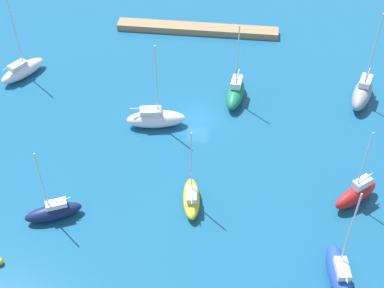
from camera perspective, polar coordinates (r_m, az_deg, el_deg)
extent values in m
plane|color=#19567F|center=(62.86, 0.63, 2.71)|extent=(160.00, 160.00, 0.00)
cube|color=#997A56|center=(77.83, 0.56, 11.95)|extent=(22.46, 2.19, 0.90)
ellipsoid|color=white|center=(61.38, -3.80, 2.62)|extent=(6.83, 3.24, 1.95)
cube|color=silver|center=(60.60, -4.35, 3.48)|extent=(2.55, 1.66, 0.51)
cylinder|color=silver|center=(58.07, -3.71, 6.62)|extent=(0.16, 0.16, 8.68)
cylinder|color=silver|center=(60.36, -5.04, 3.74)|extent=(3.08, 0.69, 0.13)
ellipsoid|color=#19724C|center=(65.04, 4.55, 5.26)|extent=(2.58, 5.96, 1.92)
cube|color=silver|center=(64.58, 4.69, 6.46)|extent=(1.39, 2.20, 0.81)
cylinder|color=silver|center=(61.77, 4.77, 8.88)|extent=(0.14, 0.14, 8.42)
cylinder|color=silver|center=(64.71, 4.80, 7.14)|extent=(0.40, 2.63, 0.11)
ellipsoid|color=red|center=(55.38, 16.74, -5.12)|extent=(4.97, 4.58, 2.07)
cube|color=silver|center=(54.60, 17.34, -3.91)|extent=(2.03, 1.92, 0.84)
cylinder|color=silver|center=(51.98, 17.55, -1.82)|extent=(0.13, 0.13, 7.24)
cylinder|color=silver|center=(54.39, 17.68, -3.36)|extent=(1.56, 1.37, 0.10)
ellipsoid|color=gray|center=(67.55, 17.34, 5.03)|extent=(3.80, 6.50, 2.32)
cube|color=silver|center=(67.07, 17.69, 6.28)|extent=(1.83, 2.49, 0.72)
cylinder|color=silver|center=(63.97, 18.39, 9.06)|extent=(0.15, 0.15, 9.60)
cylinder|color=silver|center=(67.31, 17.89, 6.92)|extent=(0.98, 2.79, 0.12)
ellipsoid|color=yellow|center=(53.09, -0.07, -5.74)|extent=(2.28, 5.30, 1.54)
cube|color=silver|center=(52.03, -0.06, -5.32)|extent=(1.20, 1.96, 0.56)
cylinder|color=silver|center=(49.93, -0.08, -2.07)|extent=(0.12, 0.12, 7.58)
cylinder|color=silver|center=(51.41, -0.05, -5.37)|extent=(0.40, 2.23, 0.10)
ellipsoid|color=#2347B2|center=(49.38, 15.04, -12.84)|extent=(2.49, 6.00, 1.94)
cube|color=silver|center=(48.11, 15.43, -12.44)|extent=(1.32, 2.21, 0.60)
cylinder|color=silver|center=(45.35, 16.18, -8.71)|extent=(0.14, 0.14, 8.78)
cylinder|color=silver|center=(47.51, 15.64, -12.58)|extent=(0.42, 2.42, 0.11)
ellipsoid|color=#141E4C|center=(53.63, -14.29, -6.94)|extent=(5.53, 3.60, 1.53)
cube|color=silver|center=(52.84, -14.02, -6.12)|extent=(2.14, 1.64, 0.55)
cylinder|color=silver|center=(50.51, -15.41, -3.85)|extent=(0.13, 0.13, 7.09)
cylinder|color=silver|center=(52.51, -13.72, -5.74)|extent=(1.96, 0.95, 0.10)
ellipsoid|color=white|center=(71.93, -17.27, 7.34)|extent=(4.98, 6.30, 1.76)
cube|color=silver|center=(71.12, -17.77, 7.87)|extent=(2.17, 2.51, 0.46)
cylinder|color=silver|center=(68.98, -18.08, 11.42)|extent=(0.15, 0.15, 10.03)
cylinder|color=silver|center=(70.65, -18.24, 7.87)|extent=(1.69, 2.53, 0.12)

